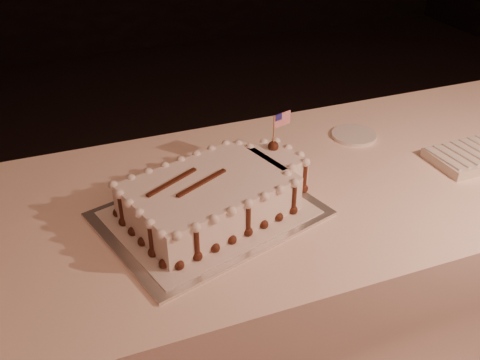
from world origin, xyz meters
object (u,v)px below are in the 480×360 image
object	(u,v)px
banquet_table	(333,275)
cake_board	(209,214)
side_plate	(354,135)
napkin_stack	(468,157)
sheet_cake	(218,193)

from	to	relation	value
banquet_table	cake_board	size ratio (longest dim) A/B	4.80
banquet_table	side_plate	size ratio (longest dim) A/B	17.66
cake_board	napkin_stack	world-z (taller)	napkin_stack
napkin_stack	cake_board	bearing A→B (deg)	178.83
sheet_cake	napkin_stack	bearing A→B (deg)	-1.81
napkin_stack	side_plate	xyz separation A→B (m)	(-0.22, 0.24, -0.01)
cake_board	side_plate	size ratio (longest dim) A/B	3.68
banquet_table	cake_board	xyz separation A→B (m)	(-0.41, -0.05, 0.38)
banquet_table	side_plate	bearing A→B (deg)	53.14
sheet_cake	napkin_stack	world-z (taller)	sheet_cake
cake_board	napkin_stack	xyz separation A→B (m)	(0.77, -0.02, 0.01)
banquet_table	napkin_stack	xyz separation A→B (m)	(0.36, -0.07, 0.39)
banquet_table	sheet_cake	xyz separation A→B (m)	(-0.38, -0.04, 0.43)
napkin_stack	side_plate	distance (m)	0.33
napkin_stack	side_plate	bearing A→B (deg)	132.45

